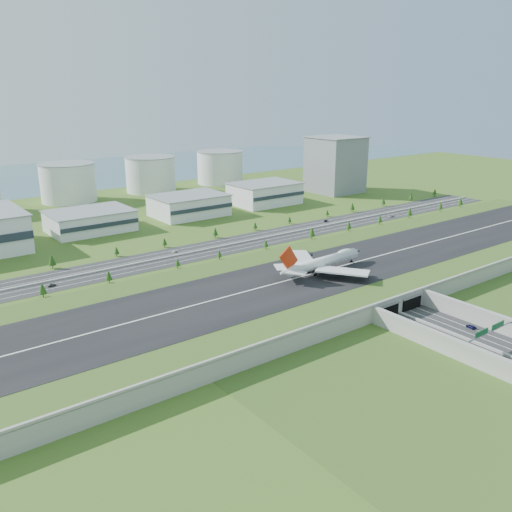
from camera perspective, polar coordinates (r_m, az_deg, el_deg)
ground at (r=298.29m, az=7.36°, el=-2.96°), size 1200.00×1200.00×0.00m
airfield_deck at (r=296.84m, az=7.40°, el=-2.22°), size 520.00×100.00×9.20m
underpass_road at (r=242.14m, az=24.13°, el=-8.49°), size 38.80×120.40×8.00m
sign_gantry_near at (r=242.56m, az=23.34°, el=-7.43°), size 38.70×0.70×9.80m
north_expressway at (r=368.47m, az=-2.95°, el=1.12°), size 560.00×36.00×0.12m
tree_row at (r=374.05m, az=-1.15°, el=2.11°), size 501.57×48.63×8.38m
hangar_mid_a at (r=423.18m, az=-17.07°, el=3.54°), size 58.00×42.00×15.00m
hangar_mid_b at (r=457.67m, az=-7.07°, el=5.30°), size 58.00×42.00×17.00m
hangar_mid_c at (r=501.25m, az=0.90°, el=6.59°), size 58.00×42.00×19.00m
office_tower at (r=564.45m, az=8.34°, el=9.47°), size 46.00×46.00×55.00m
fuel_tank_b at (r=540.83m, az=-19.17°, el=7.29°), size 50.00×50.00×35.00m
fuel_tank_c at (r=572.12m, az=-11.03°, el=8.42°), size 50.00×50.00×35.00m
fuel_tank_d at (r=613.67m, az=-3.82°, el=9.28°), size 50.00×50.00×35.00m
bay_water at (r=714.33m, az=-20.73°, el=7.93°), size 1200.00×260.00×0.06m
boeing_747 at (r=291.64m, az=7.05°, el=-0.62°), size 62.54×59.00×19.32m
car_0 at (r=246.20m, az=19.45°, el=-8.16°), size 3.10×4.78×1.51m
car_2 at (r=261.44m, az=21.70°, el=-6.92°), size 2.59×4.88×1.31m
car_4 at (r=312.51m, az=-20.72°, el=-2.85°), size 4.97×3.12×1.58m
car_5 at (r=437.66m, az=7.34°, el=3.70°), size 4.43×2.94×1.38m
car_6 at (r=464.04m, az=14.04°, el=4.12°), size 6.09×3.36×1.61m
car_7 at (r=355.60m, az=-8.62°, el=0.46°), size 4.84×2.76×1.32m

